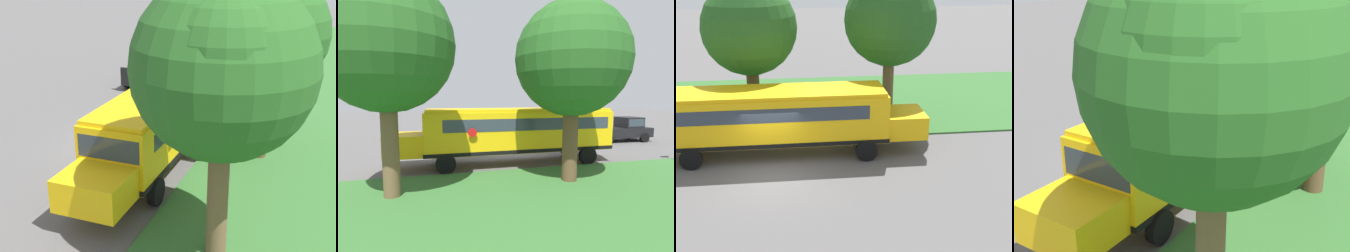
% 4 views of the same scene
% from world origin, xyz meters
% --- Properties ---
extents(ground_plane, '(120.00, 120.00, 0.00)m').
position_xyz_m(ground_plane, '(0.00, 0.00, 0.00)').
color(ground_plane, '#565454').
extents(grass_verge, '(12.00, 80.00, 0.08)m').
position_xyz_m(grass_verge, '(-10.00, 0.00, 0.04)').
color(grass_verge, '#33662D').
rests_on(grass_verge, ground).
extents(school_bus, '(2.85, 12.42, 3.16)m').
position_xyz_m(school_bus, '(-2.47, 0.41, 1.92)').
color(school_bus, yellow).
rests_on(school_bus, ground).
extents(pickup_truck, '(2.28, 5.40, 2.10)m').
position_xyz_m(pickup_truck, '(2.70, -10.88, 1.07)').
color(pickup_truck, black).
rests_on(pickup_truck, ground).
extents(oak_tree_beside_bus, '(4.92, 4.92, 7.88)m').
position_xyz_m(oak_tree_beside_bus, '(-6.28, -1.09, 5.37)').
color(oak_tree_beside_bus, brown).
rests_on(oak_tree_beside_bus, ground).
extents(oak_tree_roadside_mid, '(4.92, 4.92, 8.12)m').
position_xyz_m(oak_tree_roadside_mid, '(-6.51, 6.51, 5.74)').
color(oak_tree_roadside_mid, brown).
rests_on(oak_tree_roadside_mid, ground).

